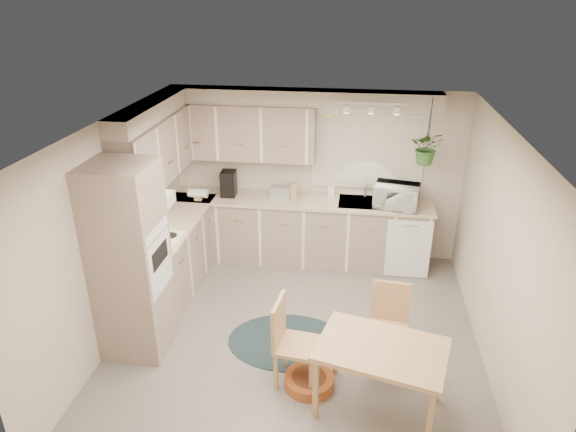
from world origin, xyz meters
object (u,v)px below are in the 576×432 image
Objects in this scene: dining_table at (379,379)px; chair_left at (298,343)px; pet_bed at (309,381)px; braided_rug at (288,341)px; chair_back at (388,329)px; microwave at (397,193)px.

dining_table is 1.23× the size of chair_left.
braided_rug is at bearing 114.88° from pet_bed.
chair_back is at bearing 81.30° from dining_table.
chair_left is at bearing 28.16° from chair_back.
pet_bed is 0.86× the size of microwave.
dining_table is 2.28× the size of pet_bed.
pet_bed is (-0.66, 0.21, -0.30)m from dining_table.
dining_table reaches higher than braided_rug.
chair_back is 2.14m from microwave.
pet_bed is at bearing 35.18° from chair_back.
chair_back is 1.56× the size of microwave.
microwave is at bearing 85.06° from dining_table.
pet_bed is at bearing -65.12° from braided_rug.
chair_back reaches higher than dining_table.
braided_rug is 0.72m from pet_bed.
chair_left is 1.02× the size of chair_back.
dining_table is 2.77m from microwave.
microwave is (0.23, 2.65, 0.78)m from dining_table.
chair_left is at bearing 160.82° from dining_table.
chair_back is at bearing 119.14° from chair_left.
braided_rug is (-1.05, 0.23, -0.44)m from chair_back.
braided_rug is (-0.96, 0.85, -0.35)m from dining_table.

